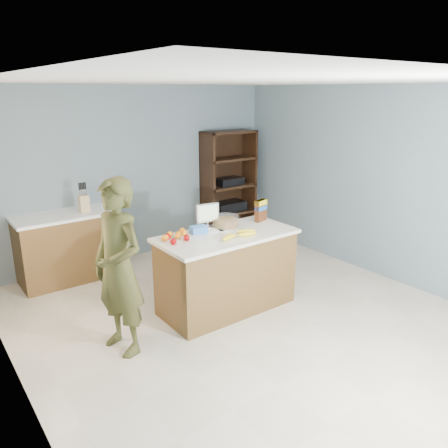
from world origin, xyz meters
TOP-DOWN VIEW (x-y plane):
  - floor at (0.00, 0.00)m, footprint 4.50×5.00m
  - walls at (0.00, 0.00)m, footprint 4.52×5.02m
  - counter_peninsula at (0.00, 0.30)m, footprint 1.56×0.76m
  - back_cabinet at (-1.20, 2.20)m, footprint 1.24×0.62m
  - shelving_unit at (1.55, 2.35)m, footprint 0.90×0.40m
  - person at (-1.31, 0.22)m, footprint 0.53×0.69m
  - knife_block at (-0.94, 2.13)m, footprint 0.12×0.10m
  - envelopes at (0.02, 0.42)m, footprint 0.40×0.18m
  - bananas at (0.03, 0.14)m, footprint 0.51×0.20m
  - apples at (-0.59, 0.40)m, footprint 0.24×0.24m
  - oranges at (-0.53, 0.52)m, footprint 0.35×0.19m
  - blue_carton at (-0.24, 0.50)m, footprint 0.20×0.15m
  - salad_bowl at (0.15, 0.51)m, footprint 0.30×0.30m
  - tv at (-0.03, 0.63)m, footprint 0.28×0.12m
  - cereal_box at (0.63, 0.45)m, footprint 0.19×0.11m

SIDE VIEW (x-z plane):
  - floor at x=0.00m, z-range -0.01..0.01m
  - counter_peninsula at x=0.00m, z-range -0.03..0.87m
  - back_cabinet at x=-1.20m, z-range 0.00..0.90m
  - person at x=-1.31m, z-range 0.00..1.69m
  - shelving_unit at x=1.55m, z-range -0.04..1.76m
  - envelopes at x=0.02m, z-range 0.90..0.90m
  - bananas at x=0.03m, z-range 0.90..0.95m
  - oranges at x=-0.53m, z-range 0.90..0.97m
  - apples at x=-0.59m, z-range 0.90..0.97m
  - blue_carton at x=-0.24m, z-range 0.90..0.98m
  - salad_bowl at x=0.15m, z-range 0.89..1.02m
  - knife_block at x=-0.94m, z-range 0.86..1.17m
  - cereal_box at x=0.63m, z-range 0.92..1.18m
  - tv at x=-0.03m, z-range 0.92..1.20m
  - walls at x=0.00m, z-range 0.40..2.91m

